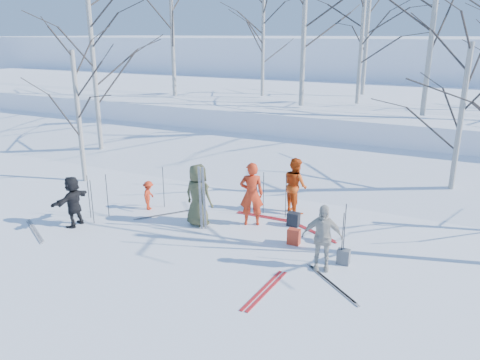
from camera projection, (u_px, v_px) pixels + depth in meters
The scene contains 39 objects.
ground at pixel (216, 241), 12.67m from camera, with size 120.00×120.00×0.00m, color white.
snow_ramp at pixel (301, 170), 18.61m from camera, with size 70.00×9.50×1.40m, color white.
snow_plateau at pixel (359, 113), 26.91m from camera, with size 70.00×18.00×2.20m, color white.
far_hill at pixel (410, 70), 44.56m from camera, with size 90.00×30.00×6.00m, color white.
skier_olive_center at pixel (198, 195), 13.46m from camera, with size 0.90×0.58×1.84m, color #44462A.
skier_red_north at pixel (252, 194), 13.48m from camera, with size 0.69×0.45×1.88m, color red.
skier_redor_behind at pixel (295, 185), 14.48m from camera, with size 0.85×0.66×1.74m, color #D24710.
skier_red_seated at pixel (149, 195), 14.79m from camera, with size 0.61×0.35×0.94m, color red.
skier_cream_east at pixel (322, 237), 10.92m from camera, with size 0.95×0.40×1.62m, color beige.
skier_grey_west at pixel (73, 201), 13.46m from camera, with size 1.39×0.44×1.50m, color black.
dog at pixel (326, 234), 12.55m from camera, with size 0.24×0.54×0.45m, color black.
upright_ski_left at pixel (200, 198), 13.09m from camera, with size 0.07×0.02×1.90m, color silver.
upright_ski_right at pixel (204, 199), 13.07m from camera, with size 0.07×0.02×1.90m, color silver.
ski_pair_a at pixel (331, 284), 10.48m from camera, with size 1.58×1.38×0.02m, color silver, non-canonical shape.
ski_pair_b at pixel (265, 290), 10.21m from camera, with size 0.32×1.91×0.02m, color #AB181C, non-canonical shape.
ski_pair_c at pixel (166, 214), 14.48m from camera, with size 1.33×1.62×0.02m, color silver, non-canonical shape.
ski_pair_d at pixel (35, 231), 13.27m from camera, with size 1.75×1.11×0.02m, color silver, non-canonical shape.
ski_pair_e at pixel (266, 217), 14.28m from camera, with size 1.90×0.23×0.02m, color #AB181C, non-canonical shape.
ski_pair_f at pixel (311, 231), 13.28m from camera, with size 1.77×1.06×0.02m, color #AB181C, non-canonical shape.
ski_pole_a at pixel (89, 197), 14.06m from camera, with size 0.02×0.02×1.34m, color black.
ski_pole_b at pixel (263, 193), 14.39m from camera, with size 0.02×0.02×1.34m, color black.
ski_pole_c at pixel (107, 195), 14.17m from camera, with size 0.02×0.02×1.34m, color black.
ski_pole_d at pixel (92, 202), 13.64m from camera, with size 0.02×0.02×1.34m, color black.
ski_pole_e at pixel (163, 187), 14.92m from camera, with size 0.02×0.02×1.34m, color black.
ski_pole_f at pixel (286, 197), 14.08m from camera, with size 0.02×0.02×1.34m, color black.
ski_pole_g at pixel (342, 239), 11.17m from camera, with size 0.02×0.02×1.34m, color black.
ski_pole_h at pixel (345, 229), 11.76m from camera, with size 0.02×0.02×1.34m, color black.
backpack_red at pixel (294, 237), 12.41m from camera, with size 0.32×0.22×0.42m, color #B8321C.
backpack_grey at pixel (343, 257), 11.34m from camera, with size 0.30×0.20×0.38m, color #57595E.
backpack_dark at pixel (293, 219), 13.59m from camera, with size 0.34×0.24×0.40m, color black.
birch_plateau_a at pixel (172, 26), 23.80m from camera, with size 5.55×5.55×7.06m, color silver, non-canonical shape.
birch_plateau_b at pixel (361, 46), 21.26m from camera, with size 4.28×4.28×5.26m, color silver, non-canonical shape.
birch_plateau_f at pixel (304, 23), 20.37m from camera, with size 5.64×5.64×7.20m, color silver, non-canonical shape.
birch_plateau_g at pixel (433, 26), 17.85m from camera, with size 5.40×5.40×6.86m, color silver, non-canonical shape.
birch_plateau_h at pixel (367, 34), 24.34m from camera, with size 4.99×4.99×6.27m, color silver, non-canonical shape.
birch_plateau_i at pixel (263, 49), 24.03m from camera, with size 3.95×3.95×4.79m, color silver, non-canonical shape.
birch_edge_a at pixel (79, 118), 17.09m from camera, with size 3.97×3.97×4.82m, color silver, non-canonical shape.
birch_edge_d at pixel (95, 82), 20.13m from camera, with size 5.32×5.32×6.74m, color silver, non-canonical shape.
birch_edge_e at pixel (460, 127), 14.64m from camera, with size 4.20×4.20×5.14m, color silver, non-canonical shape.
Camera 1 is at (5.74, -10.10, 5.38)m, focal length 35.00 mm.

